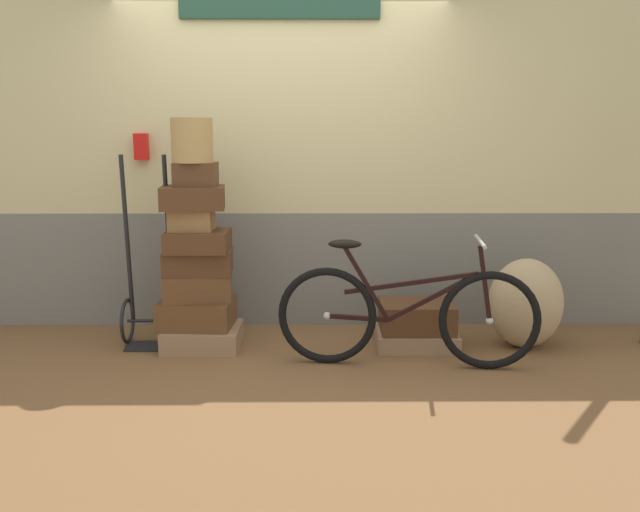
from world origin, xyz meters
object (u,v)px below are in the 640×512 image
suitcase_4 (198,241)px  burlap_sack (526,303)px  suitcase_3 (198,262)px  suitcase_9 (416,316)px  suitcase_8 (416,337)px  suitcase_5 (192,220)px  suitcase_2 (198,286)px  suitcase_6 (193,198)px  wicker_basket (192,140)px  suitcase_7 (196,174)px  suitcase_1 (197,313)px  bicycle (406,315)px  suitcase_0 (203,337)px  luggage_trolley (151,303)px

suitcase_4 → burlap_sack: suitcase_4 is taller
suitcase_3 → burlap_sack: size_ratio=0.73×
suitcase_4 → suitcase_9: bearing=0.6°
suitcase_3 → suitcase_8: size_ratio=0.82×
suitcase_3 → suitcase_5: 0.31m
suitcase_2 → suitcase_6: 0.64m
wicker_basket → suitcase_7: bearing=42.9°
suitcase_1 → bicycle: 1.53m
suitcase_0 → wicker_basket: 1.41m
suitcase_0 → wicker_basket: wicker_basket is taller
suitcase_1 → suitcase_4: size_ratio=1.19×
suitcase_6 → suitcase_4: bearing=-37.2°
suitcase_9 → suitcase_6: bearing=-179.9°
suitcase_9 → burlap_sack: bearing=-1.1°
suitcase_5 → bicycle: suitcase_5 is taller
suitcase_1 → suitcase_4: suitcase_4 is taller
suitcase_1 → luggage_trolley: luggage_trolley is taller
suitcase_7 → suitcase_9: bearing=-1.2°
suitcase_3 → suitcase_9: suitcase_3 is taller
suitcase_5 → suitcase_9: (1.61, -0.01, -0.71)m
luggage_trolley → suitcase_5: bearing=-12.1°
suitcase_5 → suitcase_7: bearing=16.6°
suitcase_9 → burlap_sack: (0.78, -0.02, 0.10)m
suitcase_2 → suitcase_9: 1.60m
suitcase_3 → suitcase_2: bearing=134.2°
suitcase_0 → bicycle: size_ratio=0.31×
suitcase_6 → suitcase_8: 1.90m
suitcase_0 → bicycle: (1.42, -0.40, 0.28)m
suitcase_3 → bicycle: size_ratio=0.28×
suitcase_4 → wicker_basket: bearing=152.1°
suitcase_0 → burlap_sack: size_ratio=0.83×
suitcase_4 → suitcase_8: size_ratio=0.75×
wicker_basket → suitcase_1: bearing=167.4°
suitcase_6 → bicycle: suitcase_6 is taller
suitcase_8 → suitcase_7: bearing=-178.8°
suitcase_5 → suitcase_7: suitcase_7 is taller
wicker_basket → bicycle: 1.89m
suitcase_4 → suitcase_3: bearing=105.5°
suitcase_1 → bicycle: (1.46, -0.43, 0.10)m
suitcase_1 → bicycle: size_ratio=0.30×
suitcase_8 → suitcase_9: size_ratio=1.11×
suitcase_3 → wicker_basket: bearing=-121.6°
bicycle → suitcase_7: bearing=163.0°
burlap_sack → suitcase_2: bearing=178.6°
suitcase_2 → bicycle: (1.45, -0.45, -0.09)m
suitcase_1 → suitcase_7: bearing=31.8°
suitcase_0 → burlap_sack: 2.35m
suitcase_1 → luggage_trolley: size_ratio=0.37×
suitcase_4 → luggage_trolley: (-0.38, 0.09, -0.48)m
suitcase_6 → wicker_basket: (0.01, -0.01, 0.40)m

